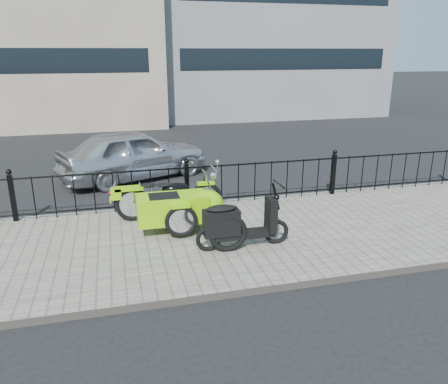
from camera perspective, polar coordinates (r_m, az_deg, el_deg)
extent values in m
plane|color=black|center=(8.52, -3.27, -5.46)|extent=(120.00, 120.00, 0.00)
cube|color=#686158|center=(8.05, -2.58, -6.44)|extent=(30.00, 3.80, 0.12)
cube|color=gray|center=(9.82, -4.92, -1.89)|extent=(30.00, 0.10, 0.12)
cylinder|color=black|center=(9.41, -4.93, 3.16)|extent=(14.00, 0.04, 0.04)
cylinder|color=black|center=(9.63, -4.81, -1.16)|extent=(14.00, 0.04, 0.04)
cube|color=black|center=(9.62, -25.87, -0.72)|extent=(0.09, 0.09, 0.96)
sphere|color=black|center=(9.48, -26.31, 2.38)|extent=(0.11, 0.11, 0.11)
cube|color=black|center=(9.52, -4.87, 0.89)|extent=(0.09, 0.09, 0.96)
sphere|color=black|center=(9.38, -4.95, 4.05)|extent=(0.11, 0.11, 0.11)
cube|color=black|center=(10.64, 14.06, 2.24)|extent=(0.09, 0.09, 0.96)
sphere|color=black|center=(10.51, 14.28, 5.07)|extent=(0.11, 0.11, 0.11)
cube|color=black|center=(22.37, 8.21, 16.79)|extent=(10.50, 0.06, 1.00)
torus|color=black|center=(9.06, -2.37, -0.85)|extent=(0.69, 0.09, 0.69)
torus|color=black|center=(8.89, -11.87, -1.61)|extent=(0.69, 0.09, 0.69)
torus|color=black|center=(7.89, -5.61, -3.84)|extent=(0.60, 0.08, 0.60)
cube|color=gray|center=(8.94, -7.08, -1.11)|extent=(0.34, 0.22, 0.24)
cylinder|color=black|center=(8.96, -7.06, -1.53)|extent=(1.40, 0.04, 0.04)
ellipsoid|color=black|center=(8.88, -6.37, 0.42)|extent=(0.54, 0.29, 0.26)
cylinder|color=silver|center=(8.92, -1.29, 3.02)|extent=(0.03, 0.56, 0.03)
cylinder|color=silver|center=(8.98, -2.02, 1.05)|extent=(0.25, 0.04, 0.59)
sphere|color=silver|center=(8.95, -1.41, 2.14)|extent=(0.15, 0.15, 0.15)
cube|color=#82CE06|center=(8.96, -2.40, 1.15)|extent=(0.36, 0.12, 0.06)
cube|color=#82CE06|center=(8.78, -12.33, 0.46)|extent=(0.55, 0.16, 0.08)
ellipsoid|color=black|center=(8.82, -7.81, 0.93)|extent=(0.31, 0.22, 0.08)
ellipsoid|color=black|center=(8.79, -9.88, 0.90)|extent=(0.31, 0.22, 0.08)
sphere|color=red|center=(8.80, -14.58, -0.09)|extent=(0.07, 0.07, 0.07)
cube|color=yellow|center=(8.95, -14.62, -1.00)|extent=(0.02, 0.14, 0.10)
cube|color=#82CE06|center=(8.20, -6.76, -2.10)|extent=(1.30, 0.62, 0.50)
ellipsoid|color=#82CE06|center=(8.29, -2.31, -1.57)|extent=(0.65, 0.60, 0.54)
cube|color=black|center=(8.10, -7.86, -0.66)|extent=(0.55, 0.43, 0.06)
cube|color=#82CE06|center=(7.79, -5.67, -1.86)|extent=(0.34, 0.11, 0.06)
torus|color=black|center=(7.78, 6.84, -5.15)|extent=(0.46, 0.08, 0.46)
torus|color=black|center=(7.45, -2.01, -6.10)|extent=(0.46, 0.08, 0.46)
cube|color=black|center=(7.58, 2.52, -5.52)|extent=(1.11, 0.24, 0.11)
cube|color=black|center=(7.39, -0.35, -4.00)|extent=(0.61, 0.29, 0.44)
ellipsoid|color=black|center=(7.30, -0.35, -2.14)|extent=(0.52, 0.26, 0.10)
cube|color=black|center=(7.62, 6.15, -2.97)|extent=(0.13, 0.33, 0.61)
cylinder|color=black|center=(7.53, 6.79, -0.55)|extent=(0.17, 0.04, 0.49)
cylinder|color=black|center=(7.48, 7.17, 1.09)|extent=(0.03, 0.49, 0.03)
torus|color=black|center=(7.39, 0.55, -5.40)|extent=(0.67, 0.11, 0.67)
imported|color=silver|center=(12.25, -11.71, 4.88)|extent=(4.37, 3.04, 1.38)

